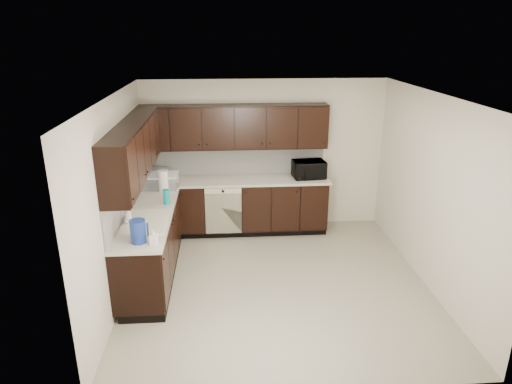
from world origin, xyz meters
TOP-DOWN VIEW (x-y plane):
  - floor at (0.00, 0.00)m, footprint 4.00×4.00m
  - ceiling at (0.00, 0.00)m, footprint 4.00×4.00m
  - wall_back at (0.00, 2.00)m, footprint 4.00×0.02m
  - wall_left at (-2.00, 0.00)m, footprint 0.02×4.00m
  - wall_right at (2.00, 0.00)m, footprint 0.02×4.00m
  - wall_front at (0.00, -2.00)m, footprint 4.00×0.02m
  - lower_cabinets at (-1.01, 1.11)m, footprint 3.00×2.80m
  - countertop at (-1.01, 1.11)m, footprint 3.03×2.83m
  - backsplash at (-1.22, 1.32)m, footprint 3.00×2.80m
  - upper_cabinets at (-1.10, 1.20)m, footprint 3.00×2.80m
  - dishwasher at (-0.70, 1.41)m, footprint 0.58×0.04m
  - sink at (-1.68, -0.01)m, footprint 0.54×0.82m
  - microwave at (0.71, 1.67)m, footprint 0.55×0.40m
  - soap_bottle_a at (-1.48, -0.63)m, footprint 0.09×0.09m
  - soap_bottle_b at (-1.87, -0.05)m, footprint 0.12×0.12m
  - toaster_oven at (-1.75, 1.72)m, footprint 0.36×0.30m
  - storage_bin at (-1.66, 1.35)m, footprint 0.54×0.41m
  - blue_pitcher at (-1.66, -0.57)m, footprint 0.23×0.23m
  - teal_tumbler at (-1.48, 0.64)m, footprint 0.11×0.11m
  - paper_towel_roll at (-1.58, 1.17)m, footprint 0.19×0.19m

SIDE VIEW (x-z plane):
  - floor at x=0.00m, z-range 0.00..0.00m
  - lower_cabinets at x=-1.01m, z-range -0.04..0.86m
  - dishwasher at x=-0.70m, z-range 0.16..0.94m
  - sink at x=-1.68m, z-range 0.67..1.09m
  - countertop at x=-1.01m, z-range 0.90..0.94m
  - soap_bottle_a at x=-1.48m, z-range 0.94..1.12m
  - toaster_oven at x=-1.75m, z-range 0.94..1.14m
  - storage_bin at x=-1.66m, z-range 0.94..1.14m
  - teal_tumbler at x=-1.48m, z-range 0.94..1.15m
  - soap_bottle_b at x=-1.87m, z-range 0.94..1.18m
  - blue_pitcher at x=-1.66m, z-range 0.94..1.21m
  - microwave at x=0.71m, z-range 0.94..1.22m
  - paper_towel_roll at x=-1.58m, z-range 0.94..1.26m
  - backsplash at x=-1.22m, z-range 0.94..1.42m
  - wall_back at x=0.00m, z-range 0.00..2.50m
  - wall_left at x=-2.00m, z-range 0.00..2.50m
  - wall_right at x=2.00m, z-range 0.00..2.50m
  - wall_front at x=0.00m, z-range 0.00..2.50m
  - upper_cabinets at x=-1.10m, z-range 1.42..2.12m
  - ceiling at x=0.00m, z-range 2.50..2.50m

